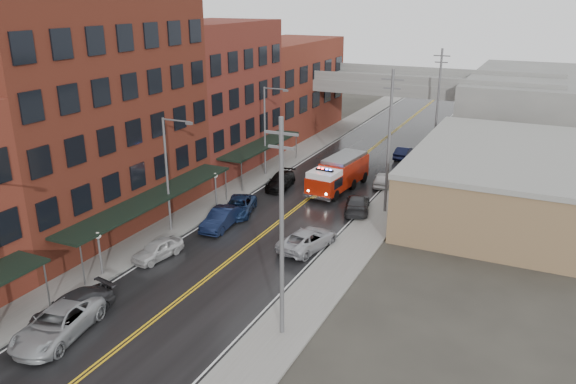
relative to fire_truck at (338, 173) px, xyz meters
The scene contains 31 objects.
road 9.08m from the fire_truck, 99.81° to the right, with size 11.00×160.00×0.02m, color black.
sidewalk_left 12.56m from the fire_truck, 135.06° to the right, with size 3.00×160.00×0.15m, color slate.
sidewalk_right 10.65m from the fire_truck, 56.72° to the right, with size 3.00×160.00×0.15m, color slate.
curb_left 11.46m from the fire_truck, 129.17° to the right, with size 0.30×160.00×0.15m, color gray.
curb_right 9.85m from the fire_truck, 64.87° to the right, with size 0.30×160.00×0.15m, color gray.
brick_building_b 22.88m from the fire_truck, 133.17° to the right, with size 9.00×20.00×18.00m, color #5D2918.
brick_building_c 16.03m from the fire_truck, behind, with size 9.00×15.00×15.00m, color maroon.
brick_building_far 24.64m from the fire_truck, 127.67° to the left, with size 9.00×20.00×12.00m, color brown.
tan_building 14.55m from the fire_truck, ahead, with size 14.00×22.00×5.00m, color brown.
right_far_block 35.36m from the fire_truck, 62.16° to the left, with size 18.00×30.00×8.00m, color slate.
awning_1 18.24m from the fire_truck, 119.70° to the right, with size 2.60×18.00×3.09m.
awning_2 9.27m from the fire_truck, 169.33° to the left, with size 2.60×13.00×3.09m.
globe_lamp_1 24.15m from the fire_truck, 109.16° to the right, with size 0.44×0.44×3.12m.
globe_lamp_2 11.86m from the fire_truck, 131.99° to the right, with size 0.44×0.44×3.12m.
street_lamp_1 17.23m from the fire_truck, 118.60° to the right, with size 2.64×0.22×9.00m.
street_lamp_2 8.89m from the fire_truck, behind, with size 2.64×0.22×9.00m.
utility_pole_0 24.91m from the fire_truck, 76.58° to the right, with size 1.80×0.24×12.00m.
utility_pole_1 8.27m from the fire_truck, 33.81° to the right, with size 1.80×0.24×12.00m.
utility_pole_2 17.79m from the fire_truck, 70.68° to the left, with size 1.80×0.24×12.00m.
overpass 23.65m from the fire_truck, 93.75° to the left, with size 40.00×10.00×7.50m.
fire_truck is the anchor object (origin of this frame).
parked_car_left_2 29.60m from the fire_truck, 99.97° to the right, with size 2.66×5.77×1.60m, color #999CA0.
parked_car_left_3 28.12m from the fire_truck, 101.85° to the right, with size 2.03×5.00×1.45m, color #2A2A2D.
parked_car_left_4 20.11m from the fire_truck, 108.18° to the right, with size 1.60×3.98×1.35m, color #BCBCBC.
parked_car_left_5 13.56m from the fire_truck, 112.24° to the right, with size 1.63×4.69×1.54m, color black.
parked_car_left_6 10.76m from the fire_truck, 120.14° to the right, with size 2.25×4.89×1.36m, color #122244.
parked_car_left_7 5.52m from the fire_truck, 161.17° to the right, with size 1.93×4.76×1.38m, color black.
parked_car_right_0 13.41m from the fire_truck, 78.81° to the right, with size 2.42×5.25×1.46m, color #A0A1A8.
parked_car_right_1 5.84m from the fire_truck, 52.92° to the right, with size 2.01×4.95×1.44m, color #272729.
parked_car_right_2 4.69m from the fire_truck, 40.76° to the left, with size 1.59×3.94×1.34m, color silver.
parked_car_right_3 13.76m from the fire_truck, 77.43° to the left, with size 1.44×4.13×1.36m, color black.
Camera 1 is at (18.68, -8.58, 17.45)m, focal length 35.00 mm.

